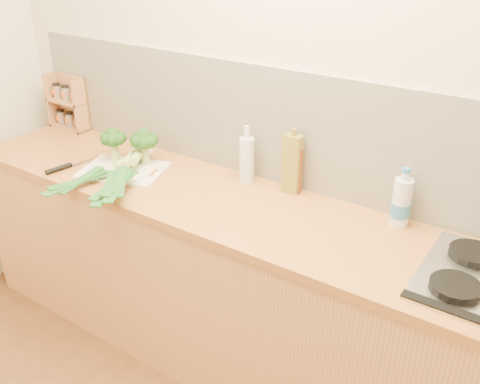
{
  "coord_description": "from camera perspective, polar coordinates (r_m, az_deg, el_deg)",
  "views": [
    {
      "loc": [
        1.09,
        -0.5,
        2.0
      ],
      "look_at": [
        -0.0,
        1.1,
        1.02
      ],
      "focal_mm": 40.0,
      "sensor_mm": 36.0,
      "label": 1
    }
  ],
  "objects": [
    {
      "name": "oil_tin",
      "position": [
        2.39,
        5.59,
        3.03
      ],
      "size": [
        0.08,
        0.05,
        0.3
      ],
      "color": "olive",
      "rests_on": "counter"
    },
    {
      "name": "leek_back",
      "position": [
        2.62,
        -11.33,
        3.13
      ],
      "size": [
        0.38,
        0.62,
        0.04
      ],
      "rotation": [
        0.0,
        0.0,
        0.52
      ],
      "color": "white",
      "rests_on": "chopping_board"
    },
    {
      "name": "chefs_knife",
      "position": [
        2.81,
        -18.02,
        2.6
      ],
      "size": [
        0.09,
        0.34,
        0.03
      ],
      "rotation": [
        0.0,
        0.0,
        -0.16
      ],
      "color": "silver",
      "rests_on": "counter"
    },
    {
      "name": "chopping_board",
      "position": [
        2.7,
        -12.33,
        2.3
      ],
      "size": [
        0.47,
        0.4,
        0.01
      ],
      "primitive_type": "cube",
      "rotation": [
        0.0,
        0.0,
        0.32
      ],
      "color": "white",
      "rests_on": "counter"
    },
    {
      "name": "counter",
      "position": [
        2.54,
        1.34,
        -10.69
      ],
      "size": [
        3.2,
        0.62,
        0.9
      ],
      "color": "tan",
      "rests_on": "ground"
    },
    {
      "name": "broccoli_left",
      "position": [
        2.77,
        -13.38,
        5.59
      ],
      "size": [
        0.13,
        0.13,
        0.17
      ],
      "color": "#A0AE65",
      "rests_on": "chopping_board"
    },
    {
      "name": "leek_mid",
      "position": [
        2.64,
        -12.17,
        2.83
      ],
      "size": [
        0.38,
        0.64,
        0.04
      ],
      "rotation": [
        0.0,
        0.0,
        0.5
      ],
      "color": "white",
      "rests_on": "chopping_board"
    },
    {
      "name": "amber_bottle",
      "position": [
        2.41,
        5.87,
        2.41
      ],
      "size": [
        0.06,
        0.06,
        0.26
      ],
      "color": "maroon",
      "rests_on": "counter"
    },
    {
      "name": "spice_rack",
      "position": [
        3.34,
        -17.71,
        8.78
      ],
      "size": [
        0.26,
        0.1,
        0.31
      ],
      "color": "#BC7C50",
      "rests_on": "counter"
    },
    {
      "name": "glass_bottle",
      "position": [
        2.5,
        0.72,
        3.56
      ],
      "size": [
        0.07,
        0.07,
        0.28
      ],
      "color": "silver",
      "rests_on": "counter"
    },
    {
      "name": "broccoli_right",
      "position": [
        2.69,
        -10.21,
        5.45
      ],
      "size": [
        0.14,
        0.14,
        0.18
      ],
      "color": "#A0AE65",
      "rests_on": "chopping_board"
    },
    {
      "name": "leek_front",
      "position": [
        2.67,
        -13.37,
        2.61
      ],
      "size": [
        0.11,
        0.64,
        0.04
      ],
      "rotation": [
        0.0,
        0.0,
        -0.06
      ],
      "color": "white",
      "rests_on": "chopping_board"
    },
    {
      "name": "water_bottle",
      "position": [
        2.23,
        16.81,
        -1.2
      ],
      "size": [
        0.08,
        0.08,
        0.23
      ],
      "color": "silver",
      "rests_on": "counter"
    },
    {
      "name": "room_shell",
      "position": [
        2.41,
        5.3,
        6.63
      ],
      "size": [
        3.5,
        3.5,
        3.5
      ],
      "color": "beige",
      "rests_on": "ground"
    }
  ]
}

